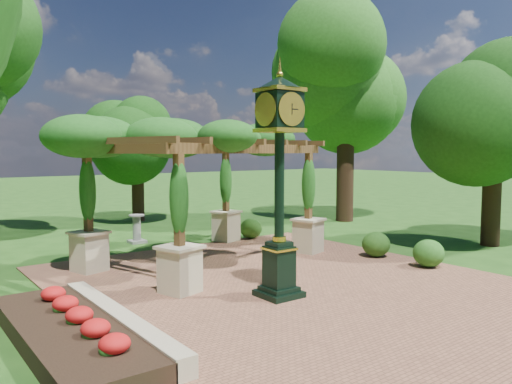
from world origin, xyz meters
TOP-DOWN VIEW (x-y plane):
  - ground at (0.00, 0.00)m, footprint 120.00×120.00m
  - brick_plaza at (0.00, 1.00)m, footprint 10.00×12.00m
  - border_wall at (-4.60, 0.50)m, footprint 0.35×5.00m
  - flower_bed at (-5.50, 0.50)m, footprint 1.50×5.00m
  - pedestal_clock at (-0.92, 0.42)m, footprint 0.98×0.98m
  - pergola at (-0.27, 4.49)m, footprint 7.54×5.84m
  - sundial at (-0.68, 8.68)m, footprint 0.57×0.57m
  - shrub_front at (4.24, 0.09)m, footprint 0.88×0.88m
  - shrub_mid at (4.15, 1.88)m, footprint 0.92×0.92m
  - shrub_back at (3.01, 6.79)m, footprint 0.90×0.90m
  - tree_north at (1.74, 14.02)m, footprint 3.28×3.28m
  - tree_east_far at (9.46, 8.11)m, footprint 4.95×4.95m
  - tree_east_near at (8.95, 0.82)m, footprint 4.12×4.12m

SIDE VIEW (x-z plane):
  - ground at x=0.00m, z-range 0.00..0.00m
  - brick_plaza at x=0.00m, z-range 0.00..0.04m
  - flower_bed at x=-5.50m, z-range 0.00..0.36m
  - border_wall at x=-4.60m, z-range 0.00..0.40m
  - shrub_back at x=3.01m, z-range 0.04..0.78m
  - shrub_mid at x=4.15m, z-range 0.04..0.81m
  - shrub_front at x=4.24m, z-range 0.04..0.81m
  - sundial at x=-0.68m, z-range -0.06..0.95m
  - pedestal_clock at x=-0.92m, z-range 0.48..5.44m
  - pergola at x=-0.27m, z-range 1.34..5.52m
  - tree_north at x=1.74m, z-range 1.10..7.07m
  - tree_east_near at x=8.95m, z-range 1.41..8.99m
  - tree_east_far at x=9.46m, z-range 1.88..12.00m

